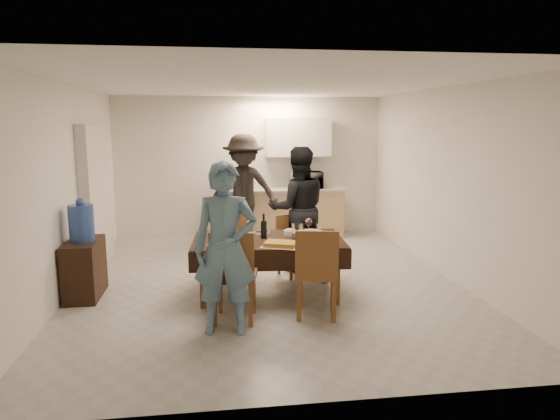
{
  "coord_description": "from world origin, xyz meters",
  "views": [
    {
      "loc": [
        -0.7,
        -6.43,
        2.11
      ],
      "look_at": [
        0.13,
        -0.3,
        1.03
      ],
      "focal_mm": 32.0,
      "sensor_mm": 36.0,
      "label": 1
    }
  ],
  "objects": [
    {
      "name": "chair_near_left",
      "position": [
        -0.49,
        -1.36,
        0.62
      ],
      "size": [
        0.53,
        0.54,
        0.55
      ],
      "rotation": [
        0.0,
        0.0,
        -0.17
      ],
      "color": "brown",
      "rests_on": "floor"
    },
    {
      "name": "stub_partition",
      "position": [
        -2.42,
        1.2,
        1.05
      ],
      "size": [
        0.15,
        1.4,
        2.1
      ],
      "primitive_type": "cube",
      "color": "beige",
      "rests_on": "floor"
    },
    {
      "name": "kitchen_base_cabinet",
      "position": [
        0.6,
        2.68,
        0.43
      ],
      "size": [
        2.2,
        0.6,
        0.86
      ],
      "primitive_type": "cube",
      "color": "tan",
      "rests_on": "floor"
    },
    {
      "name": "plate_far_right",
      "position": [
        0.56,
        -0.22,
        0.72
      ],
      "size": [
        0.29,
        0.29,
        0.02
      ],
      "primitive_type": "cylinder",
      "color": "white",
      "rests_on": "dining_table"
    },
    {
      "name": "plate_near_right",
      "position": [
        0.56,
        -0.82,
        0.72
      ],
      "size": [
        0.26,
        0.26,
        0.02
      ],
      "primitive_type": "cylinder",
      "color": "white",
      "rests_on": "dining_table"
    },
    {
      "name": "water_jug",
      "position": [
        -2.28,
        -0.27,
        0.92
      ],
      "size": [
        0.3,
        0.3,
        0.44
      ],
      "primitive_type": "cylinder",
      "color": "#365AB2",
      "rests_on": "console"
    },
    {
      "name": "person_far",
      "position": [
        0.51,
        0.53,
        0.89
      ],
      "size": [
        0.88,
        0.69,
        1.79
      ],
      "primitive_type": "imported",
      "rotation": [
        0.0,
        0.0,
        3.16
      ],
      "color": "black",
      "rests_on": "floor"
    },
    {
      "name": "wine_bottle",
      "position": [
        -0.09,
        -0.47,
        0.87
      ],
      "size": [
        0.08,
        0.08,
        0.31
      ],
      "primitive_type": null,
      "color": "black",
      "rests_on": "dining_table"
    },
    {
      "name": "wall_back",
      "position": [
        0.0,
        3.0,
        1.3
      ],
      "size": [
        5.0,
        0.02,
        2.6
      ],
      "primitive_type": "cube",
      "color": "silver",
      "rests_on": "floor"
    },
    {
      "name": "wall_left",
      "position": [
        -2.5,
        0.0,
        1.3
      ],
      "size": [
        0.02,
        6.0,
        2.6
      ],
      "primitive_type": "cube",
      "color": "silver",
      "rests_on": "floor"
    },
    {
      "name": "wine_glass_a",
      "position": [
        -0.59,
        -0.77,
        0.8
      ],
      "size": [
        0.08,
        0.08,
        0.18
      ],
      "primitive_type": null,
      "color": "white",
      "rests_on": "dining_table"
    },
    {
      "name": "chair_near_right",
      "position": [
        0.41,
        -1.36,
        0.61
      ],
      "size": [
        0.54,
        0.55,
        0.54
      ],
      "rotation": [
        0.0,
        0.0,
        -0.22
      ],
      "color": "brown",
      "rests_on": "floor"
    },
    {
      "name": "ceiling",
      "position": [
        0.0,
        0.0,
        2.6
      ],
      "size": [
        5.0,
        6.0,
        0.02
      ],
      "primitive_type": "cube",
      "color": "white",
      "rests_on": "wall_back"
    },
    {
      "name": "console",
      "position": [
        -2.28,
        -0.27,
        0.35
      ],
      "size": [
        0.38,
        0.76,
        0.7
      ],
      "primitive_type": "cube",
      "color": "black",
      "rests_on": "floor"
    },
    {
      "name": "wine_glass_b",
      "position": [
        0.51,
        -0.27,
        0.81
      ],
      "size": [
        0.09,
        0.09,
        0.2
      ],
      "primitive_type": null,
      "color": "white",
      "rests_on": "dining_table"
    },
    {
      "name": "plate_near_left",
      "position": [
        -0.64,
        -0.82,
        0.72
      ],
      "size": [
        0.28,
        0.28,
        0.02
      ],
      "primitive_type": "cylinder",
      "color": "white",
      "rests_on": "dining_table"
    },
    {
      "name": "mushroom_dish",
      "position": [
        -0.09,
        -0.24,
        0.73
      ],
      "size": [
        0.19,
        0.19,
        0.03
      ],
      "primitive_type": "cylinder",
      "color": "white",
      "rests_on": "dining_table"
    },
    {
      "name": "dining_table",
      "position": [
        -0.04,
        -0.52,
        0.68
      ],
      "size": [
        1.88,
        1.16,
        0.71
      ],
      "rotation": [
        0.0,
        0.0,
        -0.06
      ],
      "color": "black",
      "rests_on": "floor"
    },
    {
      "name": "person_kitchen",
      "position": [
        -0.16,
        2.23,
        0.96
      ],
      "size": [
        1.24,
        0.72,
        1.93
      ],
      "primitive_type": "imported",
      "color": "black",
      "rests_on": "floor"
    },
    {
      "name": "salad_bowl",
      "position": [
        0.26,
        -0.34,
        0.74
      ],
      "size": [
        0.16,
        0.16,
        0.06
      ],
      "primitive_type": "cylinder",
      "color": "white",
      "rests_on": "dining_table"
    },
    {
      "name": "chair_far_right",
      "position": [
        0.41,
        0.15,
        0.52
      ],
      "size": [
        0.51,
        0.52,
        0.46
      ],
      "rotation": [
        0.0,
        0.0,
        3.56
      ],
      "color": "brown",
      "rests_on": "floor"
    },
    {
      "name": "wine_glass_c",
      "position": [
        -0.24,
        -0.22,
        0.82
      ],
      "size": [
        0.09,
        0.09,
        0.21
      ],
      "primitive_type": null,
      "color": "white",
      "rests_on": "dining_table"
    },
    {
      "name": "wall_front",
      "position": [
        0.0,
        -3.0,
        1.3
      ],
      "size": [
        5.0,
        0.02,
        2.6
      ],
      "primitive_type": "cube",
      "color": "silver",
      "rests_on": "floor"
    },
    {
      "name": "chair_far_left",
      "position": [
        -0.49,
        0.14,
        0.57
      ],
      "size": [
        0.51,
        0.51,
        0.51
      ],
      "rotation": [
        0.0,
        0.0,
        2.93
      ],
      "color": "brown",
      "rests_on": "floor"
    },
    {
      "name": "person_near",
      "position": [
        -0.59,
        -1.57,
        0.88
      ],
      "size": [
        0.69,
        0.5,
        1.75
      ],
      "primitive_type": "imported",
      "rotation": [
        0.0,
        0.0,
        -0.13
      ],
      "color": "slate",
      "rests_on": "floor"
    },
    {
      "name": "savoury_tart",
      "position": [
        0.06,
        -0.9,
        0.74
      ],
      "size": [
        0.5,
        0.45,
        0.05
      ],
      "primitive_type": "cube",
      "rotation": [
        0.0,
        0.0,
        -0.37
      ],
      "color": "#BA9036",
      "rests_on": "dining_table"
    },
    {
      "name": "floor",
      "position": [
        0.0,
        0.0,
        0.0
      ],
      "size": [
        5.0,
        6.0,
        0.02
      ],
      "primitive_type": "cube",
      "color": "#9E9E99",
      "rests_on": "ground"
    },
    {
      "name": "upper_cabinet",
      "position": [
        0.9,
        2.82,
        1.85
      ],
      "size": [
        1.2,
        0.34,
        0.7
      ],
      "primitive_type": "cube",
      "color": "white",
      "rests_on": "wall_back"
    },
    {
      "name": "wall_right",
      "position": [
        2.5,
        0.0,
        1.3
      ],
      "size": [
        0.02,
        6.0,
        2.6
      ],
      "primitive_type": "cube",
      "color": "silver",
      "rests_on": "floor"
    },
    {
      "name": "microwave",
      "position": [
        1.05,
        2.68,
        1.07
      ],
      "size": [
        0.56,
        0.38,
        0.31
      ],
      "primitive_type": "imported",
      "rotation": [
        0.0,
        0.0,
        3.14
      ],
      "color": "white",
      "rests_on": "kitchen_worktop"
    },
    {
      "name": "water_pitcher",
      "position": [
        0.31,
        -0.57,
        0.81
      ],
      "size": [
        0.13,
        0.13,
        0.2
      ],
      "primitive_type": "cylinder",
      "color": "white",
      "rests_on": "dining_table"
    },
    {
      "name": "plate_far_left",
      "position": [
        -0.64,
        -0.22,
        0.72
      ],
      "size": [
        0.26,
        0.26,
        0.01
      ],
      "primitive_type": "cylinder",
      "color": "white",
      "rests_on": "dining_table"
    },
    {
      "name": "kitchen_worktop",
      "position": [
        0.6,
        2.68,
        0.89
      ],
      "size": [
        2.24,
        0.64,
        0.05
      ],
      "primitive_type": "cube",
      "color": "#9A9995",
      "rests_on": "kitchen_base_cabinet"
    }
  ]
}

